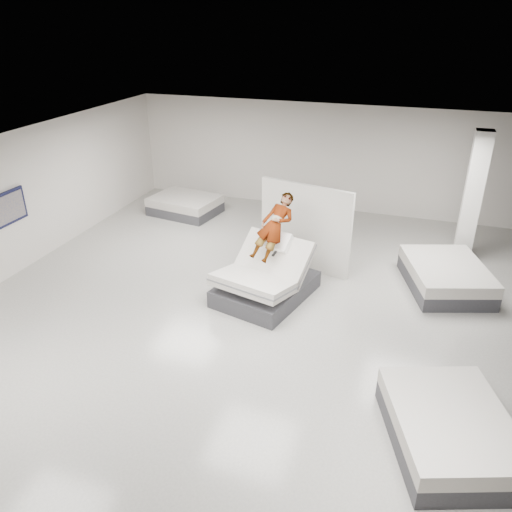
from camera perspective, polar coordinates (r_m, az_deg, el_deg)
name	(u,v)px	position (r m, az deg, el deg)	size (l,w,h in m)	color
room	(251,253)	(9.11, -0.59, 0.36)	(14.00, 14.04, 3.20)	#B4B2AA
hero_bed	(265,280)	(10.65, 1.09, -2.81)	(2.06, 2.44, 1.35)	#3D3E43
person	(274,238)	(10.52, 2.08, 2.11)	(0.57, 0.38, 1.57)	slate
remote	(274,254)	(10.21, 2.11, 0.28)	(0.05, 0.14, 0.03)	black
divider_panel	(305,228)	(11.69, 5.60, 3.26)	(2.29, 0.10, 2.09)	silver
flat_bed_right_far	(446,276)	(11.84, 20.86, -2.17)	(2.15, 2.49, 0.58)	#3D3E43
flat_bed_right_near	(449,430)	(7.89, 21.22, -18.04)	(2.15, 2.47, 0.57)	#3D3E43
flat_bed_left_far	(185,205)	(15.44, -8.09, 5.79)	(2.13, 1.73, 0.53)	#3D3E43
column	(472,198)	(12.94, 23.48, 6.10)	(0.40, 0.40, 3.20)	silver
wall_poster	(9,208)	(12.58, -26.36, 4.99)	(0.06, 0.95, 0.75)	black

